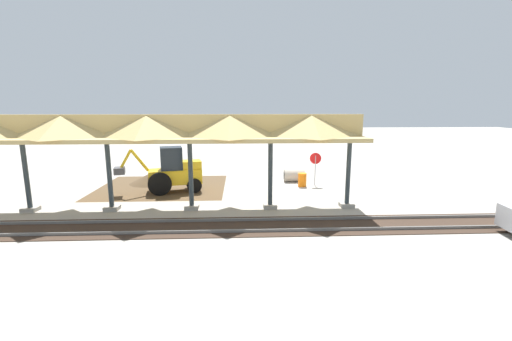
{
  "coord_description": "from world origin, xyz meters",
  "views": [
    {
      "loc": [
        3.28,
        21.51,
        5.36
      ],
      "look_at": [
        2.37,
        1.98,
        1.6
      ],
      "focal_mm": 24.0,
      "sensor_mm": 36.0,
      "label": 1
    }
  ],
  "objects_px": {
    "concrete_pipe": "(294,175)",
    "traffic_barrel": "(302,180)",
    "stop_sign": "(315,162)",
    "backhoe": "(173,172)"
  },
  "relations": [
    {
      "from": "stop_sign",
      "to": "backhoe",
      "type": "height_order",
      "value": "backhoe"
    },
    {
      "from": "stop_sign",
      "to": "traffic_barrel",
      "type": "height_order",
      "value": "stop_sign"
    },
    {
      "from": "stop_sign",
      "to": "concrete_pipe",
      "type": "distance_m",
      "value": 2.03
    },
    {
      "from": "stop_sign",
      "to": "concrete_pipe",
      "type": "xyz_separation_m",
      "value": [
        1.23,
        -1.14,
        -1.15
      ]
    },
    {
      "from": "concrete_pipe",
      "to": "traffic_barrel",
      "type": "distance_m",
      "value": 1.5
    },
    {
      "from": "stop_sign",
      "to": "backhoe",
      "type": "relative_size",
      "value": 0.42
    },
    {
      "from": "backhoe",
      "to": "traffic_barrel",
      "type": "height_order",
      "value": "backhoe"
    },
    {
      "from": "stop_sign",
      "to": "concrete_pipe",
      "type": "relative_size",
      "value": 1.5
    },
    {
      "from": "backhoe",
      "to": "traffic_barrel",
      "type": "xyz_separation_m",
      "value": [
        -8.33,
        -0.98,
        -0.82
      ]
    },
    {
      "from": "backhoe",
      "to": "stop_sign",
      "type": "bearing_deg",
      "value": -171.94
    }
  ]
}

